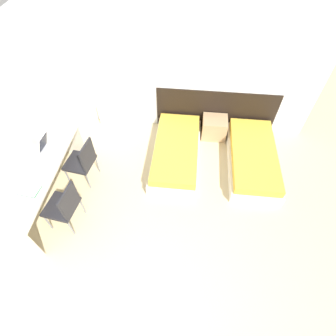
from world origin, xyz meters
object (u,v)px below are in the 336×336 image
Objects in this scene: bed_near_door at (252,158)px; nightstand at (214,128)px; chair_near_notebook at (64,205)px; bed_near_window at (176,152)px; laptop at (49,147)px; chair_near_laptop at (82,161)px.

bed_near_door is 3.75× the size of nightstand.
bed_near_door is at bearing 35.94° from chair_near_notebook.
chair_near_notebook is (-3.12, -1.62, 0.34)m from bed_near_door.
chair_near_notebook is at bearing -134.92° from bed_near_window.
nightstand is at bearing 135.27° from bed_near_door.
chair_near_notebook is (-2.37, -2.36, 0.30)m from nightstand.
laptop reaches higher than nightstand.
nightstand is 0.55× the size of chair_near_laptop.
bed_near_door is 2.04× the size of chair_near_notebook.
laptop reaches higher than chair_near_laptop.
bed_near_door is 3.21m from chair_near_laptop.
chair_near_laptop is 0.92m from chair_near_notebook.
chair_near_laptop reaches higher than nightstand.
nightstand is 0.55× the size of chair_near_notebook.
laptop is (-2.86, -1.47, 0.61)m from nightstand.
bed_near_window is 3.75× the size of nightstand.
chair_near_notebook is at bearing -135.03° from nightstand.
laptop is at bearing 127.18° from chair_near_notebook.
chair_near_laptop is at bearing -148.58° from nightstand.
bed_near_window is at bearing -135.27° from nightstand.
chair_near_laptop is at bearing 98.47° from chair_near_notebook.
bed_near_window is 1.80m from chair_near_laptop.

